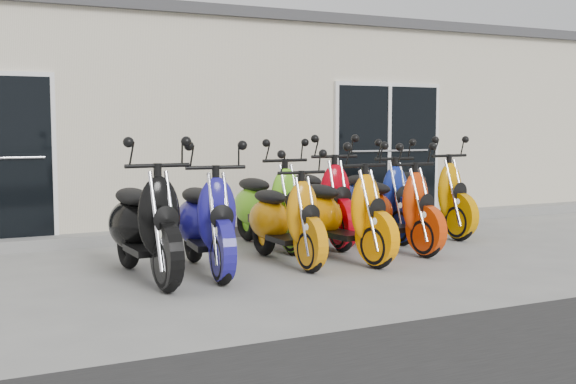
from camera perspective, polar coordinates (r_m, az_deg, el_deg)
name	(u,v)px	position (r m, az deg, el deg)	size (l,w,h in m)	color
ground	(309,256)	(8.97, 1.69, -5.10)	(80.00, 80.00, 0.00)	gray
building	(180,126)	(13.64, -8.54, 5.18)	(14.00, 6.00, 3.20)	beige
roof_cap	(179,35)	(13.74, -8.64, 12.20)	(14.20, 6.20, 0.16)	#3F3F42
front_step	(246,229)	(10.76, -3.32, -2.95)	(14.00, 0.40, 0.15)	gray
door_left	(14,153)	(10.02, -20.86, 2.91)	(1.07, 0.08, 2.22)	black
door_right	(388,147)	(12.02, 7.89, 3.55)	(2.02, 0.08, 2.22)	black
scooter_front_black	(144,208)	(7.68, -11.29, -1.24)	(0.75, 2.05, 1.52)	black
scooter_front_blue	(206,206)	(7.94, -6.53, -1.13)	(0.72, 1.99, 1.47)	navy
scooter_front_orange_a	(285,206)	(8.41, -0.27, -1.12)	(0.67, 1.84, 1.36)	orange
scooter_front_orange_b	(340,201)	(8.66, 4.17, -0.68)	(0.71, 1.95, 1.44)	#FF9100
scooter_front_red	(392,196)	(9.40, 8.18, -0.33)	(0.69, 1.91, 1.41)	red
scooter_back_green	(268,193)	(9.51, -1.55, -0.07)	(0.72, 1.97, 1.46)	#6CC81F
scooter_back_red	(319,189)	(9.81, 2.50, 0.24)	(0.74, 2.04, 1.50)	#B9000F
scooter_back_blue	(377,188)	(10.34, 7.01, 0.28)	(0.71, 1.95, 1.44)	navy
scooter_back_yellow	(427,185)	(10.82, 10.94, 0.53)	(0.72, 1.99, 1.47)	#D58800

